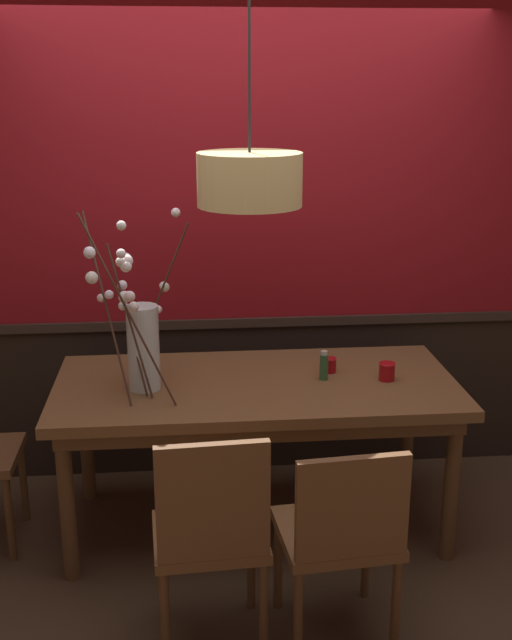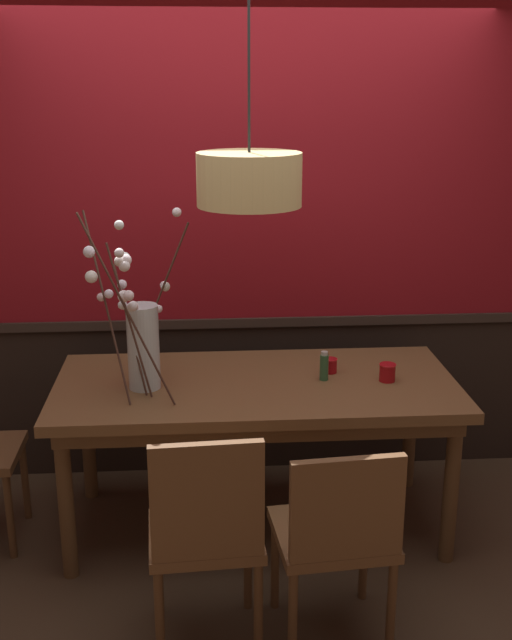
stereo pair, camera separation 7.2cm
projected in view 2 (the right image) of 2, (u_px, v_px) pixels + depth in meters
name	position (u px, v px, depth m)	size (l,w,h in m)	color
ground_plane	(256.00, 525.00, 3.98)	(24.00, 24.00, 0.00)	#422D1E
back_wall	(247.00, 242.00, 4.25)	(4.74, 0.14, 2.65)	black
dining_table	(256.00, 398.00, 3.78)	(1.91, 0.90, 0.78)	brown
chair_near_side_left	(206.00, 530.00, 2.96)	(0.46, 0.42, 0.94)	brown
chair_near_side_right	(337.00, 532.00, 3.01)	(0.48, 0.46, 0.87)	brown
chair_far_side_left	(199.00, 368.00, 4.66)	(0.47, 0.44, 0.93)	brown
vase_with_blossoms	(141.00, 340.00, 3.59)	(0.48, 0.75, 0.86)	silver
candle_holder_nearer_center	(387.00, 372.00, 3.75)	(0.08, 0.08, 0.09)	#9E0F14
candle_holder_nearer_edge	(331.00, 365.00, 3.86)	(0.07, 0.07, 0.07)	#9E0F14
condiment_bottle	(324.00, 366.00, 3.76)	(0.04, 0.04, 0.14)	#2D5633
pendant_lamp	(249.00, 180.00, 3.40)	(0.46, 0.46, 1.02)	tan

